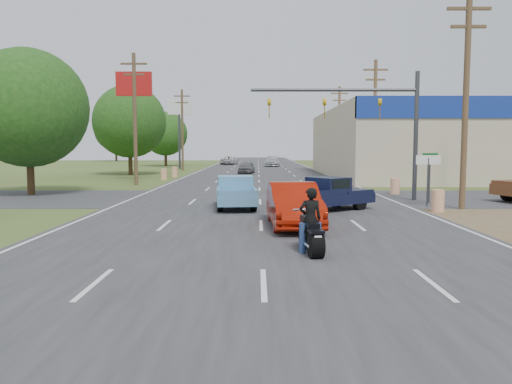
{
  "coord_description": "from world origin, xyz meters",
  "views": [
    {
      "loc": [
        -0.13,
        -10.35,
        2.92
      ],
      "look_at": [
        -0.19,
        7.59,
        1.3
      ],
      "focal_mm": 35.0,
      "sensor_mm": 36.0,
      "label": 1
    }
  ],
  "objects_px": {
    "distant_car_grey": "(246,168)",
    "distant_car_white": "(229,160)",
    "rider": "(310,222)",
    "blue_pickup": "(235,192)",
    "motorcycle": "(311,236)",
    "distant_car_silver": "(273,161)",
    "red_convertible": "(294,205)",
    "navy_pickup": "(328,194)"
  },
  "relations": [
    {
      "from": "rider",
      "to": "navy_pickup",
      "type": "height_order",
      "value": "rider"
    },
    {
      "from": "motorcycle",
      "to": "distant_car_silver",
      "type": "xyz_separation_m",
      "value": [
        0.79,
        61.81,
        0.28
      ]
    },
    {
      "from": "motorcycle",
      "to": "distant_car_white",
      "type": "xyz_separation_m",
      "value": [
        -6.17,
        69.58,
        0.2
      ]
    },
    {
      "from": "distant_car_white",
      "to": "blue_pickup",
      "type": "bearing_deg",
      "value": 100.75
    },
    {
      "from": "blue_pickup",
      "to": "distant_car_grey",
      "type": "distance_m",
      "value": 30.9
    },
    {
      "from": "motorcycle",
      "to": "blue_pickup",
      "type": "xyz_separation_m",
      "value": [
        -2.53,
        10.42,
        0.27
      ]
    },
    {
      "from": "navy_pickup",
      "to": "distant_car_grey",
      "type": "xyz_separation_m",
      "value": [
        -4.49,
        31.98,
        -0.12
      ]
    },
    {
      "from": "blue_pickup",
      "to": "distant_car_silver",
      "type": "height_order",
      "value": "distant_car_silver"
    },
    {
      "from": "distant_car_grey",
      "to": "distant_car_silver",
      "type": "bearing_deg",
      "value": 86.78
    },
    {
      "from": "distant_car_silver",
      "to": "distant_car_grey",
      "type": "bearing_deg",
      "value": -95.03
    },
    {
      "from": "distant_car_white",
      "to": "navy_pickup",
      "type": "bearing_deg",
      "value": 104.77
    },
    {
      "from": "navy_pickup",
      "to": "distant_car_grey",
      "type": "distance_m",
      "value": 32.29
    },
    {
      "from": "blue_pickup",
      "to": "distant_car_white",
      "type": "height_order",
      "value": "blue_pickup"
    },
    {
      "from": "distant_car_white",
      "to": "distant_car_grey",
      "type": "bearing_deg",
      "value": 104.25
    },
    {
      "from": "rider",
      "to": "blue_pickup",
      "type": "bearing_deg",
      "value": -83.69
    },
    {
      "from": "distant_car_white",
      "to": "distant_car_silver",
      "type": "bearing_deg",
      "value": 139.06
    },
    {
      "from": "navy_pickup",
      "to": "distant_car_white",
      "type": "height_order",
      "value": "navy_pickup"
    },
    {
      "from": "rider",
      "to": "distant_car_silver",
      "type": "relative_size",
      "value": 0.32
    },
    {
      "from": "motorcycle",
      "to": "red_convertible",
      "type": "bearing_deg",
      "value": 84.32
    },
    {
      "from": "motorcycle",
      "to": "rider",
      "type": "distance_m",
      "value": 0.36
    },
    {
      "from": "red_convertible",
      "to": "distant_car_grey",
      "type": "xyz_separation_m",
      "value": [
        -2.55,
        36.66,
        -0.14
      ]
    },
    {
      "from": "motorcycle",
      "to": "blue_pickup",
      "type": "distance_m",
      "value": 10.73
    },
    {
      "from": "rider",
      "to": "distant_car_grey",
      "type": "bearing_deg",
      "value": -93.67
    },
    {
      "from": "rider",
      "to": "distant_car_silver",
      "type": "height_order",
      "value": "rider"
    },
    {
      "from": "navy_pickup",
      "to": "distant_car_grey",
      "type": "relative_size",
      "value": 1.24
    },
    {
      "from": "motorcycle",
      "to": "distant_car_silver",
      "type": "relative_size",
      "value": 0.41
    },
    {
      "from": "red_convertible",
      "to": "distant_car_grey",
      "type": "distance_m",
      "value": 36.75
    },
    {
      "from": "red_convertible",
      "to": "rider",
      "type": "height_order",
      "value": "rider"
    },
    {
      "from": "blue_pickup",
      "to": "red_convertible",
      "type": "bearing_deg",
      "value": -72.67
    },
    {
      "from": "blue_pickup",
      "to": "distant_car_white",
      "type": "distance_m",
      "value": 59.27
    },
    {
      "from": "blue_pickup",
      "to": "navy_pickup",
      "type": "relative_size",
      "value": 1.0
    },
    {
      "from": "distant_car_grey",
      "to": "distant_car_white",
      "type": "relative_size",
      "value": 0.76
    },
    {
      "from": "distant_car_grey",
      "to": "distant_car_white",
      "type": "xyz_separation_m",
      "value": [
        -3.48,
        28.26,
        0.05
      ]
    },
    {
      "from": "distant_car_silver",
      "to": "blue_pickup",
      "type": "bearing_deg",
      "value": -89.09
    },
    {
      "from": "rider",
      "to": "distant_car_silver",
      "type": "distance_m",
      "value": 61.75
    },
    {
      "from": "motorcycle",
      "to": "blue_pickup",
      "type": "relative_size",
      "value": 0.47
    },
    {
      "from": "red_convertible",
      "to": "distant_car_grey",
      "type": "height_order",
      "value": "red_convertible"
    },
    {
      "from": "red_convertible",
      "to": "distant_car_silver",
      "type": "distance_m",
      "value": 57.16
    },
    {
      "from": "rider",
      "to": "distant_car_white",
      "type": "relative_size",
      "value": 0.34
    },
    {
      "from": "motorcycle",
      "to": "distant_car_silver",
      "type": "distance_m",
      "value": 61.82
    },
    {
      "from": "red_convertible",
      "to": "distant_car_white",
      "type": "xyz_separation_m",
      "value": [
        -6.03,
        64.92,
        -0.1
      ]
    },
    {
      "from": "red_convertible",
      "to": "distant_car_white",
      "type": "height_order",
      "value": "red_convertible"
    }
  ]
}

